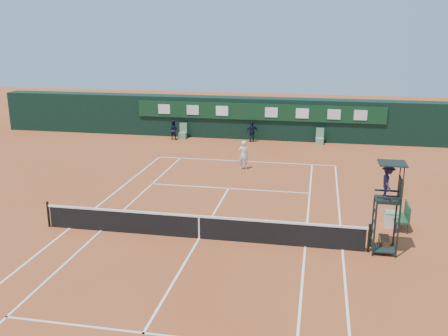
# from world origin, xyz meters

# --- Properties ---
(ground) EXTENTS (90.00, 90.00, 0.00)m
(ground) POSITION_xyz_m (0.00, 0.00, 0.00)
(ground) COLOR #AA4F28
(ground) RESTS_ON ground
(court_lines) EXTENTS (11.05, 23.85, 0.01)m
(court_lines) POSITION_xyz_m (0.00, 0.00, 0.01)
(court_lines) COLOR white
(court_lines) RESTS_ON ground
(tennis_net) EXTENTS (12.90, 0.10, 1.10)m
(tennis_net) POSITION_xyz_m (0.00, 0.00, 0.51)
(tennis_net) COLOR black
(tennis_net) RESTS_ON ground
(back_wall) EXTENTS (40.00, 1.65, 3.00)m
(back_wall) POSITION_xyz_m (0.00, 18.74, 1.51)
(back_wall) COLOR black
(back_wall) RESTS_ON ground
(linesman_chair_left) EXTENTS (0.55, 0.50, 1.15)m
(linesman_chair_left) POSITION_xyz_m (-5.50, 17.48, 0.32)
(linesman_chair_left) COLOR #588766
(linesman_chair_left) RESTS_ON ground
(linesman_chair_right) EXTENTS (0.55, 0.50, 1.15)m
(linesman_chair_right) POSITION_xyz_m (4.50, 17.48, 0.32)
(linesman_chair_right) COLOR #649874
(linesman_chair_right) RESTS_ON ground
(umpire_chair) EXTENTS (0.96, 0.95, 3.42)m
(umpire_chair) POSITION_xyz_m (6.92, 0.09, 2.46)
(umpire_chair) COLOR black
(umpire_chair) RESTS_ON ground
(player_bench) EXTENTS (0.55, 1.20, 1.10)m
(player_bench) POSITION_xyz_m (7.97, 2.56, 0.60)
(player_bench) COLOR #193F24
(player_bench) RESTS_ON ground
(tennis_bag) EXTENTS (0.45, 0.90, 0.33)m
(tennis_bag) POSITION_xyz_m (7.02, 0.64, 0.16)
(tennis_bag) COLOR black
(tennis_bag) RESTS_ON ground
(cooler) EXTENTS (0.57, 0.57, 0.65)m
(cooler) POSITION_xyz_m (7.55, 2.73, 0.33)
(cooler) COLOR silver
(cooler) RESTS_ON ground
(tennis_ball) EXTENTS (0.07, 0.07, 0.07)m
(tennis_ball) POSITION_xyz_m (3.40, 5.35, 0.03)
(tennis_ball) COLOR #BFD130
(tennis_ball) RESTS_ON ground
(player) EXTENTS (0.71, 0.57, 1.70)m
(player) POSITION_xyz_m (0.18, 10.17, 0.85)
(player) COLOR white
(player) RESTS_ON ground
(ball_kid_left) EXTENTS (0.77, 0.64, 1.44)m
(ball_kid_left) POSITION_xyz_m (-6.10, 17.08, 0.72)
(ball_kid_left) COLOR black
(ball_kid_left) RESTS_ON ground
(ball_kid_right) EXTENTS (0.94, 0.67, 1.48)m
(ball_kid_right) POSITION_xyz_m (-0.30, 17.37, 0.74)
(ball_kid_right) COLOR black
(ball_kid_right) RESTS_ON ground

